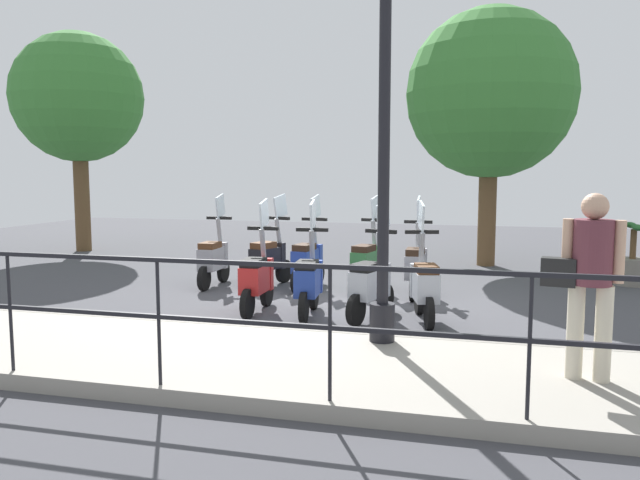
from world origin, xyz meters
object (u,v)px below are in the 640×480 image
object	(u,v)px
lamp_post_near	(384,167)
scooter_near_0	(424,284)
potted_palm	(632,259)
scooter_far_2	(308,260)
tree_distant	(491,94)
scooter_far_1	(367,261)
scooter_near_2	(309,280)
scooter_far_3	(269,258)
pedestrian_with_bag	(589,272)
scooter_far_4	(214,258)
scooter_near_1	(371,283)
scooter_far_0	(416,265)
tree_large	(78,98)
scooter_near_3	(257,277)

from	to	relation	value
lamp_post_near	scooter_near_0	bearing A→B (deg)	-10.44
potted_palm	scooter_far_2	distance (m)	5.50
tree_distant	scooter_far_1	size ratio (longest dim) A/B	3.34
tree_distant	scooter_far_2	size ratio (longest dim) A/B	3.34
scooter_near_2	scooter_far_3	size ratio (longest dim) A/B	1.00
lamp_post_near	scooter_near_2	size ratio (longest dim) A/B	2.66
scooter_far_2	pedestrian_with_bag	bearing A→B (deg)	-130.82
scooter_near_2	scooter_far_2	distance (m)	1.89
scooter_far_4	scooter_near_0	bearing A→B (deg)	-115.46
scooter_near_1	scooter_far_0	bearing A→B (deg)	3.58
pedestrian_with_bag	scooter_near_2	xyz separation A→B (m)	(2.29, 3.08, -0.60)
pedestrian_with_bag	tree_large	bearing A→B (deg)	63.08
pedestrian_with_bag	scooter_far_4	size ratio (longest dim) A/B	1.03
scooter_far_0	scooter_far_3	distance (m)	2.47
tree_large	scooter_near_2	xyz separation A→B (m)	(-5.25, -7.16, -3.15)
scooter_far_0	scooter_far_2	distance (m)	1.77
scooter_near_0	scooter_far_3	size ratio (longest dim) A/B	1.00
tree_large	scooter_near_3	distance (m)	8.86
tree_large	scooter_near_2	bearing A→B (deg)	-126.28
scooter_near_0	lamp_post_near	bearing A→B (deg)	155.41
lamp_post_near	scooter_far_2	size ratio (longest dim) A/B	2.66
pedestrian_with_bag	scooter_far_2	xyz separation A→B (m)	(4.10, 3.61, -0.60)
tree_large	scooter_far_3	size ratio (longest dim) A/B	3.37
lamp_post_near	potted_palm	size ratio (longest dim) A/B	3.87
scooter_near_0	scooter_far_3	distance (m)	3.29
lamp_post_near	scooter_far_2	bearing A→B (deg)	27.64
scooter_near_2	pedestrian_with_bag	bearing A→B (deg)	-132.73
scooter_near_2	scooter_near_3	size ratio (longest dim) A/B	1.00
pedestrian_with_bag	tree_distant	distance (m)	7.94
scooter_far_0	scooter_far_1	distance (m)	0.83
scooter_near_2	scooter_near_3	xyz separation A→B (m)	(0.02, 0.74, 0.00)
scooter_near_1	scooter_near_0	bearing A→B (deg)	-68.42
tree_distant	scooter_near_0	bearing A→B (deg)	171.40
tree_distant	scooter_far_2	distance (m)	5.35
potted_palm	scooter_near_2	distance (m)	5.90
potted_palm	scooter_near_0	bearing A→B (deg)	137.96
tree_distant	pedestrian_with_bag	bearing A→B (deg)	-174.04
scooter_far_1	scooter_far_2	bearing A→B (deg)	108.10
pedestrian_with_bag	scooter_far_2	world-z (taller)	pedestrian_with_bag
tree_distant	scooter_far_0	world-z (taller)	tree_distant
scooter_near_3	scooter_far_1	bearing A→B (deg)	-33.86
scooter_far_1	tree_large	bearing A→B (deg)	78.90
scooter_near_1	scooter_far_2	world-z (taller)	same
tree_large	potted_palm	bearing A→B (deg)	-98.03
scooter_near_2	scooter_far_2	xyz separation A→B (m)	(1.81, 0.52, 0.00)
pedestrian_with_bag	potted_palm	world-z (taller)	pedestrian_with_bag
scooter_near_3	scooter_far_2	size ratio (longest dim) A/B	1.00
lamp_post_near	scooter_near_0	xyz separation A→B (m)	(1.58, -0.29, -1.48)
lamp_post_near	scooter_far_2	xyz separation A→B (m)	(3.33, 1.74, -1.48)
scooter_far_3	scooter_far_2	bearing A→B (deg)	-79.31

